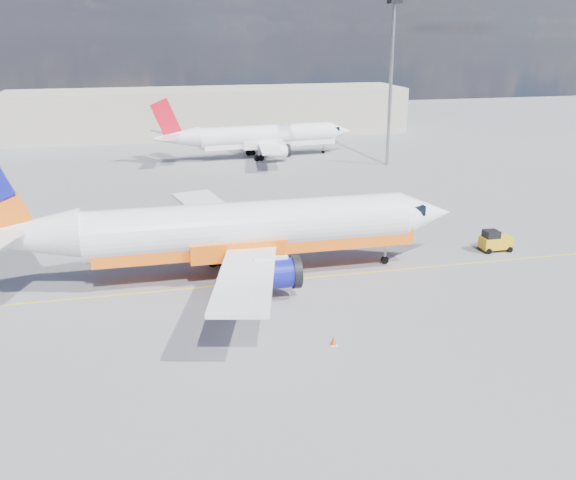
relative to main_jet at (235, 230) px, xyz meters
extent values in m
plane|color=slate|center=(1.75, -4.62, -3.74)|extent=(240.00, 240.00, 0.00)
cube|color=yellow|center=(1.75, -1.62, -3.73)|extent=(70.00, 0.15, 0.01)
cube|color=#ADA695|center=(6.75, 70.38, 0.26)|extent=(70.00, 14.00, 8.00)
cylinder|color=white|center=(1.17, 0.00, 0.25)|extent=(24.40, 3.79, 3.77)
cone|color=white|center=(15.58, -0.02, 0.25)|extent=(4.44, 3.77, 3.77)
cone|color=white|center=(-14.91, 0.01, 0.64)|extent=(7.77, 3.59, 3.58)
cube|color=black|center=(14.03, -0.01, 0.86)|extent=(1.89, 2.55, 0.78)
cube|color=#FF6410|center=(1.72, 0.00, -1.02)|extent=(24.40, 3.13, 1.33)
cube|color=white|center=(-0.49, 7.76, -0.75)|extent=(6.65, 13.77, 0.89)
cube|color=white|center=(-0.51, -7.76, -0.75)|extent=(6.67, 13.77, 0.89)
cylinder|color=#11148E|center=(1.72, 4.99, -1.80)|extent=(3.99, 2.11, 2.11)
cylinder|color=#11148E|center=(1.71, -4.99, -1.80)|extent=(3.99, 2.11, 2.11)
cylinder|color=black|center=(3.50, 4.99, -1.80)|extent=(0.56, 2.33, 2.33)
cylinder|color=black|center=(3.49, -4.99, -1.80)|extent=(0.56, 2.33, 2.33)
cube|color=white|center=(-16.57, 3.56, 1.36)|extent=(4.03, 6.03, 0.20)
cylinder|color=gray|center=(12.25, -0.01, -2.35)|extent=(0.20, 0.20, 2.33)
cylinder|color=black|center=(12.25, -0.01, -3.43)|extent=(0.62, 0.27, 0.62)
cylinder|color=black|center=(-1.05, 2.66, -3.24)|extent=(1.00, 0.42, 1.00)
cylinder|color=black|center=(-1.06, -2.66, -3.24)|extent=(1.00, 0.42, 1.00)
cylinder|color=white|center=(12.08, 46.50, -0.48)|extent=(20.14, 5.02, 3.08)
cone|color=white|center=(23.80, 47.66, -0.48)|extent=(3.91, 3.42, 3.08)
cone|color=white|center=(-1.00, 45.22, -0.16)|extent=(6.60, 3.54, 2.93)
cube|color=black|center=(22.54, 47.54, 0.02)|extent=(1.74, 2.23, 0.63)
cube|color=white|center=(12.53, 46.55, -1.52)|extent=(20.09, 4.48, 1.09)
cube|color=white|center=(10.10, 52.68, -1.29)|extent=(6.39, 11.22, 0.73)
cube|color=white|center=(11.35, 40.06, -1.29)|extent=(4.45, 11.18, 0.73)
cylinder|color=white|center=(12.13, 50.61, -2.15)|extent=(3.42, 2.03, 1.72)
cylinder|color=white|center=(12.93, 42.49, -2.15)|extent=(3.42, 2.03, 1.72)
cylinder|color=black|center=(13.57, 50.75, -2.15)|extent=(0.64, 1.94, 1.90)
cylinder|color=black|center=(14.37, 42.63, -2.15)|extent=(0.64, 1.94, 1.90)
cube|color=red|center=(-2.35, 45.08, 2.60)|extent=(4.26, 0.69, 5.66)
cube|color=white|center=(-2.64, 47.97, 0.43)|extent=(3.64, 4.95, 0.16)
cube|color=white|center=(-2.07, 42.20, 0.43)|extent=(2.92, 4.85, 0.16)
cylinder|color=gray|center=(21.10, 47.39, -2.61)|extent=(0.18, 0.18, 1.90)
cylinder|color=black|center=(21.10, 47.39, -3.49)|extent=(0.53, 0.27, 0.51)
cylinder|color=black|center=(10.06, 48.49, -3.33)|extent=(0.85, 0.42, 0.82)
cylinder|color=black|center=(10.49, 44.16, -3.33)|extent=(0.85, 0.42, 0.82)
cylinder|color=black|center=(21.70, 1.46, -3.49)|extent=(0.50, 0.20, 0.50)
cylinder|color=black|center=(21.70, 0.07, -3.49)|extent=(0.50, 0.20, 0.50)
cylinder|color=black|center=(23.70, 1.45, -3.49)|extent=(0.50, 0.20, 0.50)
cylinder|color=black|center=(23.69, 0.05, -3.49)|extent=(0.50, 0.20, 0.50)
cube|color=gold|center=(22.70, 0.76, -2.99)|extent=(2.60, 1.41, 1.00)
cube|color=black|center=(22.20, 0.76, -2.20)|extent=(1.20, 1.20, 0.60)
cube|color=white|center=(3.95, -12.58, -3.72)|extent=(0.43, 0.43, 0.04)
cone|color=#ED3E09|center=(3.95, -12.58, -3.42)|extent=(0.36, 0.36, 0.55)
cylinder|color=gray|center=(27.41, 37.26, 6.86)|extent=(0.47, 0.47, 21.20)
cube|color=black|center=(27.41, 37.26, 17.77)|extent=(1.59, 1.59, 0.53)
camera|label=1|loc=(-6.88, -45.78, 14.50)|focal=40.00mm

